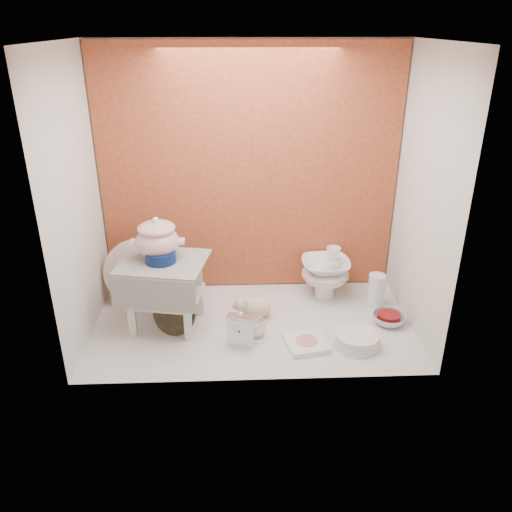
# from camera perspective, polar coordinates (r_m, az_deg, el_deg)

# --- Properties ---
(ground) EXTENTS (1.80, 1.80, 0.00)m
(ground) POSITION_cam_1_polar(r_m,az_deg,el_deg) (2.96, -0.37, -7.58)
(ground) COLOR silver
(ground) RESTS_ON ground
(niche_shell) EXTENTS (1.86, 1.03, 1.53)m
(niche_shell) POSITION_cam_1_polar(r_m,az_deg,el_deg) (2.76, -0.56, 11.07)
(niche_shell) COLOR #AF592B
(niche_shell) RESTS_ON ground
(step_stool) EXTENTS (0.52, 0.47, 0.40)m
(step_stool) POSITION_cam_1_polar(r_m,az_deg,el_deg) (2.90, -10.01, -4.11)
(step_stool) COLOR silver
(step_stool) RESTS_ON ground
(soup_tureen) EXTENTS (0.36, 0.36, 0.24)m
(soup_tureen) POSITION_cam_1_polar(r_m,az_deg,el_deg) (2.81, -10.95, 2.03)
(soup_tureen) COLOR white
(soup_tureen) RESTS_ON step_stool
(cobalt_bowl) EXTENTS (0.17, 0.17, 0.06)m
(cobalt_bowl) POSITION_cam_1_polar(r_m,az_deg,el_deg) (2.80, -10.56, -0.06)
(cobalt_bowl) COLOR #091A49
(cobalt_bowl) RESTS_ON step_stool
(floral_platter) EXTENTS (0.42, 0.23, 0.39)m
(floral_platter) POSITION_cam_1_polar(r_m,az_deg,el_deg) (3.19, -13.06, -1.67)
(floral_platter) COLOR white
(floral_platter) RESTS_ON ground
(blue_white_vase) EXTENTS (0.33, 0.33, 0.28)m
(blue_white_vase) POSITION_cam_1_polar(r_m,az_deg,el_deg) (3.22, -8.70, -2.17)
(blue_white_vase) COLOR silver
(blue_white_vase) RESTS_ON ground
(lacquer_tray) EXTENTS (0.27, 0.17, 0.24)m
(lacquer_tray) POSITION_cam_1_polar(r_m,az_deg,el_deg) (2.86, -9.11, -6.30)
(lacquer_tray) COLOR black
(lacquer_tray) RESTS_ON ground
(mantel_clock) EXTENTS (0.15, 0.08, 0.21)m
(mantel_clock) POSITION_cam_1_polar(r_m,az_deg,el_deg) (2.72, -1.71, -8.16)
(mantel_clock) COLOR silver
(mantel_clock) RESTS_ON ground
(plush_pig) EXTENTS (0.26, 0.20, 0.13)m
(plush_pig) POSITION_cam_1_polar(r_m,az_deg,el_deg) (2.99, -0.00, -5.70)
(plush_pig) COLOR #CCB090
(plush_pig) RESTS_ON ground
(teacup_saucer) EXTENTS (0.20, 0.20, 0.01)m
(teacup_saucer) POSITION_cam_1_polar(r_m,az_deg,el_deg) (2.85, -0.07, -8.88)
(teacup_saucer) COLOR white
(teacup_saucer) RESTS_ON ground
(gold_rim_teacup) EXTENTS (0.13, 0.13, 0.09)m
(gold_rim_teacup) POSITION_cam_1_polar(r_m,az_deg,el_deg) (2.82, -0.07, -8.02)
(gold_rim_teacup) COLOR white
(gold_rim_teacup) RESTS_ON teacup_saucer
(lattice_dish) EXTENTS (0.25, 0.25, 0.03)m
(lattice_dish) POSITION_cam_1_polar(r_m,az_deg,el_deg) (2.79, 5.62, -9.62)
(lattice_dish) COLOR white
(lattice_dish) RESTS_ON ground
(dinner_plate_stack) EXTENTS (0.27, 0.27, 0.07)m
(dinner_plate_stack) POSITION_cam_1_polar(r_m,az_deg,el_deg) (2.81, 11.18, -9.12)
(dinner_plate_stack) COLOR white
(dinner_plate_stack) RESTS_ON ground
(crystal_bowl) EXTENTS (0.19, 0.19, 0.06)m
(crystal_bowl) POSITION_cam_1_polar(r_m,az_deg,el_deg) (3.05, 14.55, -6.81)
(crystal_bowl) COLOR silver
(crystal_bowl) RESTS_ON ground
(clear_glass_vase) EXTENTS (0.12, 0.12, 0.20)m
(clear_glass_vase) POSITION_cam_1_polar(r_m,az_deg,el_deg) (3.18, 13.22, -3.71)
(clear_glass_vase) COLOR silver
(clear_glass_vase) RESTS_ON ground
(porcelain_tower) EXTENTS (0.38, 0.38, 0.34)m
(porcelain_tower) POSITION_cam_1_polar(r_m,az_deg,el_deg) (3.19, 7.72, -1.77)
(porcelain_tower) COLOR white
(porcelain_tower) RESTS_ON ground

